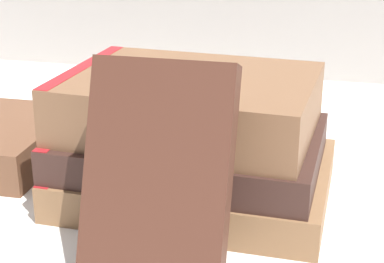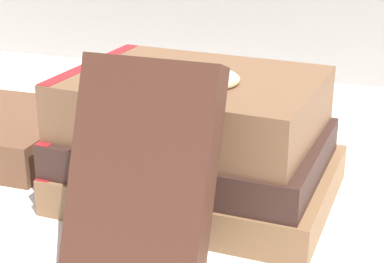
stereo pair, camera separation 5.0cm
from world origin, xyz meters
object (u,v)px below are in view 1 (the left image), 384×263
object	(u,v)px
book_flat_middle	(185,147)
book_flat_top	(183,102)
book_flat_bottom	(191,178)
pocket_watch	(204,80)
book_leaning_front	(157,186)
reading_glasses	(195,131)

from	to	relation	value
book_flat_middle	book_flat_top	size ratio (longest dim) A/B	1.03
book_flat_bottom	book_flat_top	world-z (taller)	book_flat_top
pocket_watch	book_leaning_front	bearing A→B (deg)	-93.33
book_leaning_front	reading_glasses	world-z (taller)	book_leaning_front
book_flat_bottom	reading_glasses	distance (m)	0.15
book_flat_middle	pocket_watch	world-z (taller)	pocket_watch
book_leaning_front	pocket_watch	distance (m)	0.12
book_flat_bottom	book_flat_middle	bearing A→B (deg)	-144.69
book_flat_middle	book_leaning_front	size ratio (longest dim) A/B	1.46
book_flat_bottom	book_flat_top	distance (m)	0.07
book_leaning_front	pocket_watch	size ratio (longest dim) A/B	2.66
book_flat_top	book_leaning_front	distance (m)	0.13
book_flat_bottom	book_flat_top	xyz separation A→B (m)	(-0.01, 0.00, 0.07)
book_flat_top	book_leaning_front	bearing A→B (deg)	-79.37
book_flat_middle	reading_glasses	distance (m)	0.15
pocket_watch	book_flat_middle	bearing A→B (deg)	140.84
book_flat_middle	book_leaning_front	distance (m)	0.13
pocket_watch	reading_glasses	world-z (taller)	pocket_watch
pocket_watch	book_flat_top	bearing A→B (deg)	138.02
book_leaning_front	book_flat_middle	bearing A→B (deg)	95.91
reading_glasses	book_flat_middle	bearing A→B (deg)	-71.68
book_flat_middle	reading_glasses	xyz separation A→B (m)	(-0.02, 0.15, -0.04)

